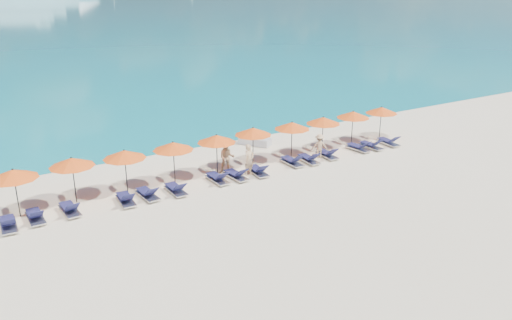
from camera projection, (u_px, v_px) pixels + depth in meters
ground at (289, 201)px, 23.87m from camera, size 1400.00×1400.00×0.00m
jetski at (255, 140)px, 32.26m from camera, size 1.75×2.17×0.74m
beachgoer_a at (249, 160)px, 26.85m from camera, size 0.72×0.56×1.76m
beachgoer_b at (227, 158)px, 27.20m from camera, size 1.00×0.83×1.78m
beachgoer_c at (319, 146)px, 29.68m from camera, size 1.05×0.87×1.48m
umbrella_0 at (13, 174)px, 21.63m from camera, size 2.10×2.10×2.28m
umbrella_1 at (72, 162)px, 23.10m from camera, size 2.10×2.10×2.28m
umbrella_2 at (124, 154)px, 24.18m from camera, size 2.10×2.10×2.28m
umbrella_3 at (173, 146)px, 25.43m from camera, size 2.10×2.10×2.28m
umbrella_4 at (217, 139)px, 26.67m from camera, size 2.10×2.10×2.28m
umbrella_5 at (253, 131)px, 28.04m from camera, size 2.10×2.10×2.28m
umbrella_6 at (292, 126)px, 29.19m from camera, size 2.10×2.10×2.28m
umbrella_7 at (323, 120)px, 30.33m from camera, size 2.10×2.10×2.28m
umbrella_8 at (353, 115)px, 31.71m from camera, size 2.10×2.10×2.28m
umbrella_9 at (381, 110)px, 32.85m from camera, size 2.10×2.10×2.28m
lounger_0 at (8, 224)px, 21.05m from camera, size 0.68×1.72×0.66m
lounger_1 at (35, 216)px, 21.76m from camera, size 0.65×1.71×0.66m
lounger_2 at (70, 209)px, 22.47m from camera, size 0.73×1.74×0.66m
lounger_3 at (126, 199)px, 23.53m from camera, size 0.73×1.74×0.66m
lounger_4 at (148, 194)px, 24.13m from camera, size 0.74×1.74×0.66m
lounger_5 at (176, 189)px, 24.69m from camera, size 0.64×1.71×0.66m
lounger_6 at (218, 178)px, 26.10m from camera, size 0.67×1.72×0.66m
lounger_7 at (236, 175)px, 26.55m from camera, size 0.76×1.74×0.66m
lounger_8 at (258, 171)px, 27.16m from camera, size 0.78×1.75×0.66m
lounger_9 at (292, 161)px, 28.64m from camera, size 0.63×1.70×0.66m
lounger_10 at (309, 159)px, 29.02m from camera, size 0.75×1.74×0.66m
lounger_11 at (327, 154)px, 29.87m from camera, size 0.76×1.74×0.66m
lounger_12 at (359, 147)px, 31.12m from camera, size 0.77×1.75×0.66m
lounger_13 at (371, 145)px, 31.52m from camera, size 0.71×1.73×0.66m
lounger_14 at (389, 142)px, 32.25m from camera, size 0.73×1.74×0.66m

